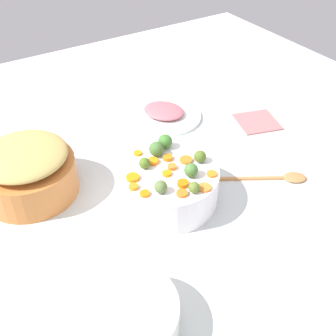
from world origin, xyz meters
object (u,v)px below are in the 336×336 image
(casserole_dish, at_px, (123,318))
(ham_plate, at_px, (166,116))
(serving_bowl_carrots, at_px, (168,185))
(metal_pot, at_px, (29,177))
(wooden_spoon, at_px, (281,178))

(casserole_dish, relative_size, ham_plate, 0.90)
(serving_bowl_carrots, height_order, metal_pot, same)
(metal_pot, relative_size, ham_plate, 1.06)
(metal_pot, height_order, wooden_spoon, metal_pot)
(wooden_spoon, bearing_deg, casserole_dish, 16.14)
(serving_bowl_carrots, xyz_separation_m, ham_plate, (-0.23, -0.38, -0.05))
(casserole_dish, bearing_deg, ham_plate, -128.04)
(wooden_spoon, xyz_separation_m, casserole_dish, (0.64, 0.19, 0.04))
(metal_pot, bearing_deg, serving_bowl_carrots, 142.67)
(serving_bowl_carrots, distance_m, casserole_dish, 0.42)
(serving_bowl_carrots, bearing_deg, metal_pot, -37.33)
(metal_pot, xyz_separation_m, casserole_dish, (-0.02, 0.54, -0.01))
(serving_bowl_carrots, bearing_deg, casserole_dish, 44.79)
(serving_bowl_carrots, height_order, ham_plate, serving_bowl_carrots)
(serving_bowl_carrots, xyz_separation_m, wooden_spoon, (-0.34, 0.11, -0.05))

